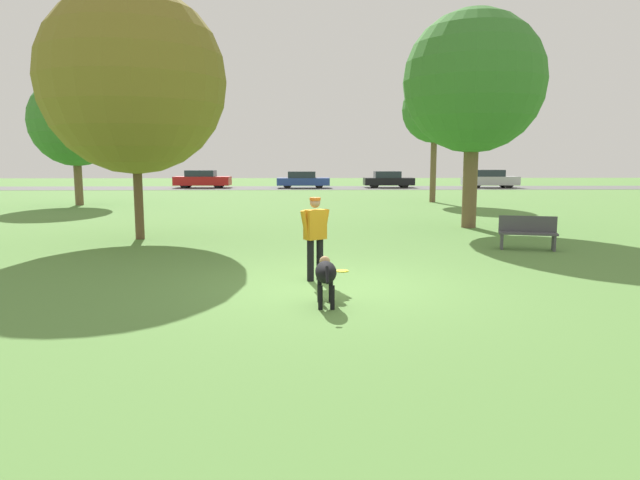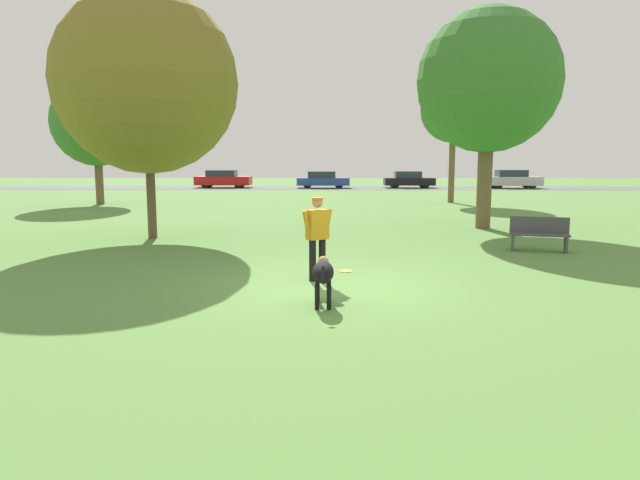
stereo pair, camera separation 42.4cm
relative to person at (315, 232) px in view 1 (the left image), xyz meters
The scene contains 14 objects.
ground_plane 1.07m from the person, 59.95° to the right, with size 120.00×120.00×0.00m, color #56843D.
far_road_strip 34.97m from the person, 89.55° to the left, with size 120.00×6.00×0.01m.
person is the anchor object (origin of this frame).
dog 1.90m from the person, 86.06° to the right, with size 0.33×1.12×0.71m.
frisbee 1.36m from the person, 56.44° to the left, with size 0.26×0.26×0.02m.
tree_near_right 10.55m from the person, 57.39° to the left, with size 4.57×4.57×7.03m.
tree_far_left 21.71m from the person, 122.08° to the left, with size 4.36×4.36×6.28m.
tree_far_right 21.14m from the person, 71.35° to the left, with size 3.43×3.43×6.54m.
tree_near_left 8.33m from the person, 130.33° to the left, with size 5.12×5.12×6.96m.
parked_car_red 36.31m from the person, 103.25° to the left, with size 4.43×1.91×1.40m.
parked_car_blue 34.81m from the person, 90.47° to the left, with size 4.14×1.75×1.32m.
parked_car_black 35.83m from the person, 79.45° to the left, with size 3.97×1.70×1.32m.
parked_car_silver 37.78m from the person, 67.17° to the left, with size 4.33×1.83×1.44m.
park_bench 6.52m from the person, 33.31° to the left, with size 1.46×0.77×0.84m.
Camera 1 is at (-0.48, -10.04, 2.26)m, focal length 32.00 mm.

